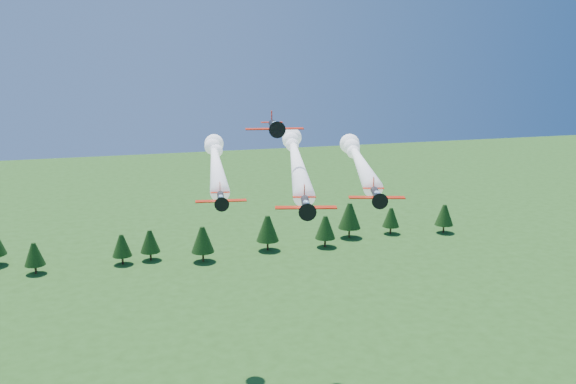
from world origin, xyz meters
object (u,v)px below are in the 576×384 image
object	(u,v)px
plane_lead	(295,155)
plane_slot	(274,126)
plane_right	(358,158)
plane_left	(215,158)

from	to	relation	value
plane_lead	plane_slot	distance (m)	16.45
plane_right	plane_left	bearing A→B (deg)	176.89
plane_lead	plane_slot	bearing A→B (deg)	-102.77
plane_lead	plane_right	distance (m)	11.08
plane_lead	plane_slot	size ratio (longest dim) A/B	6.64
plane_left	plane_right	bearing A→B (deg)	-11.91
plane_left	plane_slot	bearing A→B (deg)	-70.60
plane_right	plane_slot	xyz separation A→B (m)	(-17.96, -14.15, 7.54)
plane_right	plane_slot	distance (m)	24.08
plane_lead	plane_left	xyz separation A→B (m)	(-11.36, 8.90, -1.55)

